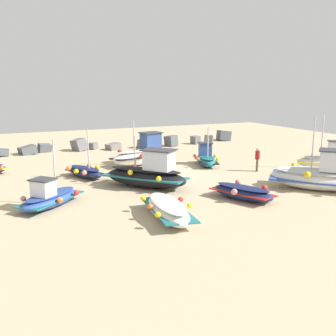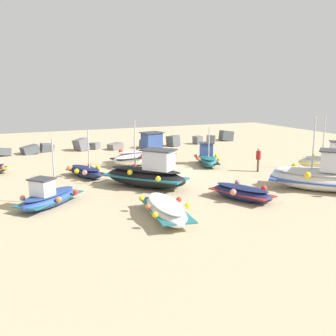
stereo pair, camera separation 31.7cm
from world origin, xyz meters
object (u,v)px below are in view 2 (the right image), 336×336
(fishing_boat_3, at_px, (207,158))
(fishing_boat_9, at_px, (86,171))
(fishing_boat_0, at_px, (319,177))
(fishing_boat_1, at_px, (147,174))
(fishing_boat_5, at_px, (166,209))
(person_walking, at_px, (258,158))
(fishing_boat_8, at_px, (242,192))
(fishing_boat_6, at_px, (326,161))
(fishing_boat_7, at_px, (145,154))
(fishing_boat_4, at_px, (49,197))

(fishing_boat_3, xyz_separation_m, fishing_boat_9, (-8.97, -0.20, -0.13))
(fishing_boat_0, bearing_deg, fishing_boat_1, -159.28)
(fishing_boat_0, bearing_deg, fishing_boat_5, -126.90)
(fishing_boat_9, height_order, person_walking, fishing_boat_9)
(fishing_boat_3, bearing_deg, fishing_boat_8, -177.92)
(fishing_boat_1, distance_m, fishing_boat_9, 4.81)
(fishing_boat_1, distance_m, fishing_boat_8, 5.57)
(fishing_boat_6, relative_size, fishing_boat_9, 1.15)
(fishing_boat_7, distance_m, fishing_boat_8, 10.73)
(fishing_boat_3, bearing_deg, fishing_boat_1, 143.31)
(fishing_boat_0, distance_m, fishing_boat_3, 8.84)
(fishing_boat_8, relative_size, person_walking, 2.26)
(fishing_boat_0, distance_m, fishing_boat_5, 9.83)
(fishing_boat_7, relative_size, person_walking, 3.24)
(fishing_boat_7, relative_size, fishing_boat_9, 1.58)
(fishing_boat_0, bearing_deg, fishing_boat_7, 168.38)
(fishing_boat_0, xyz_separation_m, fishing_boat_8, (-5.06, 0.10, -0.36))
(fishing_boat_3, relative_size, fishing_boat_8, 0.92)
(fishing_boat_5, relative_size, fishing_boat_9, 1.30)
(fishing_boat_6, bearing_deg, fishing_boat_3, -177.01)
(fishing_boat_1, distance_m, fishing_boat_6, 13.26)
(fishing_boat_9, bearing_deg, fishing_boat_8, -164.31)
(fishing_boat_7, xyz_separation_m, fishing_boat_9, (-4.94, -2.42, -0.39))
(fishing_boat_3, height_order, fishing_boat_9, fishing_boat_9)
(fishing_boat_8, bearing_deg, fishing_boat_3, 139.31)
(fishing_boat_1, xyz_separation_m, fishing_boat_5, (-1.15, -5.31, -0.36))
(fishing_boat_0, xyz_separation_m, fishing_boat_4, (-14.26, 2.96, -0.29))
(fishing_boat_1, height_order, fishing_boat_6, fishing_boat_6)
(fishing_boat_0, height_order, fishing_boat_5, fishing_boat_0)
(fishing_boat_8, bearing_deg, fishing_boat_9, -165.55)
(fishing_boat_6, relative_size, fishing_boat_7, 0.73)
(fishing_boat_1, height_order, fishing_boat_9, fishing_boat_9)
(fishing_boat_1, height_order, person_walking, fishing_boat_1)
(fishing_boat_7, bearing_deg, fishing_boat_8, -95.28)
(fishing_boat_0, relative_size, fishing_boat_8, 1.44)
(fishing_boat_0, xyz_separation_m, fishing_boat_3, (-2.38, 8.51, -0.23))
(fishing_boat_6, height_order, fishing_boat_8, fishing_boat_6)
(fishing_boat_0, bearing_deg, fishing_boat_8, -133.58)
(fishing_boat_8, xyz_separation_m, person_walking, (4.83, 5.18, 0.54))
(person_walking, bearing_deg, fishing_boat_5, 66.97)
(fishing_boat_3, xyz_separation_m, fishing_boat_6, (7.01, -4.50, 0.09))
(fishing_boat_8, height_order, fishing_boat_9, fishing_boat_9)
(fishing_boat_7, distance_m, person_walking, 8.24)
(fishing_boat_4, xyz_separation_m, fishing_boat_8, (9.20, -2.86, -0.07))
(fishing_boat_6, relative_size, person_walking, 2.36)
(fishing_boat_4, bearing_deg, fishing_boat_5, 97.15)
(fishing_boat_6, relative_size, fishing_boat_8, 1.04)
(fishing_boat_1, height_order, fishing_boat_3, fishing_boat_1)
(fishing_boat_3, distance_m, fishing_boat_5, 12.01)
(fishing_boat_6, bearing_deg, fishing_boat_9, -159.38)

